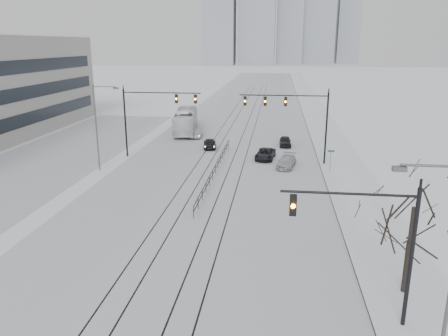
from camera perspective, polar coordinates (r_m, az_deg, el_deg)
road at (r=74.20m, az=2.16°, el=5.87°), size 22.00×260.00×0.02m
sidewalk_east at (r=74.30m, az=12.64°, el=5.56°), size 5.00×260.00×0.16m
curb at (r=74.10m, az=10.74°, el=5.63°), size 0.10×260.00×0.12m
parking_strip at (r=56.01m, az=-21.07°, el=1.47°), size 14.00×60.00×0.03m
tram_rails at (r=54.71m, az=0.35°, el=2.24°), size 5.30×180.00×0.01m
skyline at (r=286.96m, az=7.18°, el=19.38°), size 96.00×48.00×72.00m
traffic_mast_near at (r=21.12m, az=19.28°, el=-8.57°), size 6.10×0.37×7.00m
traffic_mast_ne at (r=48.37m, az=9.37°, el=7.14°), size 9.60×0.37×8.00m
traffic_mast_nw at (r=51.48m, az=-9.71°, el=7.44°), size 9.10×0.37×8.00m
street_light_east at (r=18.79m, az=27.13°, el=-10.45°), size 2.73×0.25×9.00m
street_light_west at (r=47.21m, az=-16.06°, el=5.84°), size 2.73×0.25×9.00m
bare_tree at (r=24.44m, az=23.40°, el=-5.82°), size 4.40×4.40×6.10m
median_fence at (r=45.00m, az=-1.13°, el=-0.14°), size 0.06×24.00×1.00m
street_sign at (r=46.56m, az=13.76°, el=1.33°), size 0.70×0.06×2.40m
sedan_sb_inner at (r=56.12m, az=-1.88°, el=3.25°), size 2.12×4.07×1.32m
sedan_sb_outer at (r=62.68m, az=-3.53°, el=4.53°), size 1.47×3.75×1.21m
sedan_nb_front at (r=50.98m, az=5.42°, el=1.82°), size 2.51×4.58×1.22m
sedan_nb_right at (r=47.90m, az=8.16°, el=0.80°), size 2.47×4.46×1.22m
sedan_nb_far at (r=57.84m, az=8.00°, el=3.45°), size 1.55×3.71×1.26m
box_truck at (r=66.35m, az=-5.02°, el=6.11°), size 4.51×12.59×3.43m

